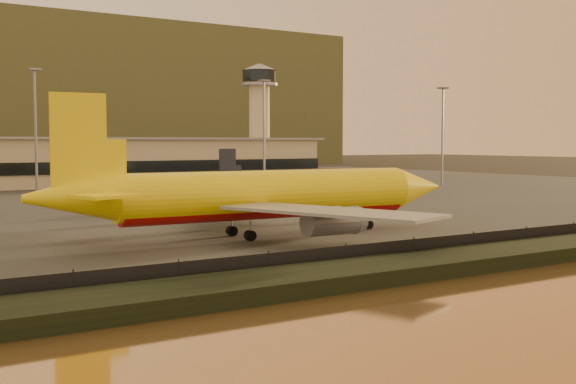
# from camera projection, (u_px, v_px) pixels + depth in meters

# --- Properties ---
(ground) EXTENTS (900.00, 900.00, 0.00)m
(ground) POSITION_uv_depth(u_px,v_px,m) (317.00, 249.00, 77.78)
(ground) COLOR black
(ground) RESTS_ON ground
(embankment) EXTENTS (320.00, 7.00, 1.40)m
(embankment) POSITION_uv_depth(u_px,v_px,m) (428.00, 265.00, 63.47)
(embankment) COLOR black
(embankment) RESTS_ON ground
(tarmac) EXTENTS (320.00, 220.00, 0.20)m
(tarmac) POSITION_uv_depth(u_px,v_px,m) (67.00, 194.00, 157.47)
(tarmac) COLOR #2D2D2D
(tarmac) RESTS_ON ground
(perimeter_fence) EXTENTS (300.00, 0.05, 2.20)m
(perimeter_fence) POSITION_uv_depth(u_px,v_px,m) (398.00, 252.00, 66.78)
(perimeter_fence) COLOR black
(perimeter_fence) RESTS_ON tarmac
(control_tower) EXTENTS (11.20, 11.20, 35.50)m
(control_tower) POSITION_uv_depth(u_px,v_px,m) (259.00, 109.00, 223.98)
(control_tower) COLOR tan
(control_tower) RESTS_ON tarmac
(apron_light_masts) EXTENTS (152.20, 12.20, 25.40)m
(apron_light_masts) POSITION_uv_depth(u_px,v_px,m) (167.00, 122.00, 147.72)
(apron_light_masts) COLOR slate
(apron_light_masts) RESTS_ON tarmac
(dhl_cargo_jet) EXTENTS (54.88, 53.74, 16.40)m
(dhl_cargo_jet) POSITION_uv_depth(u_px,v_px,m) (263.00, 196.00, 85.99)
(dhl_cargo_jet) COLOR yellow
(dhl_cargo_jet) RESTS_ON tarmac
(white_narrowbody_jet) EXTENTS (34.98, 33.46, 10.18)m
(white_narrowbody_jet) POSITION_uv_depth(u_px,v_px,m) (282.00, 186.00, 135.71)
(white_narrowbody_jet) COLOR white
(white_narrowbody_jet) RESTS_ON tarmac
(gse_vehicle_yellow) EXTENTS (4.90, 3.18, 2.03)m
(gse_vehicle_yellow) POSITION_uv_depth(u_px,v_px,m) (360.00, 210.00, 108.81)
(gse_vehicle_yellow) COLOR yellow
(gse_vehicle_yellow) RESTS_ON tarmac
(gse_vehicle_white) EXTENTS (4.15, 2.68, 1.72)m
(gse_vehicle_white) POSITION_uv_depth(u_px,v_px,m) (145.00, 216.00, 101.35)
(gse_vehicle_white) COLOR white
(gse_vehicle_white) RESTS_ON tarmac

